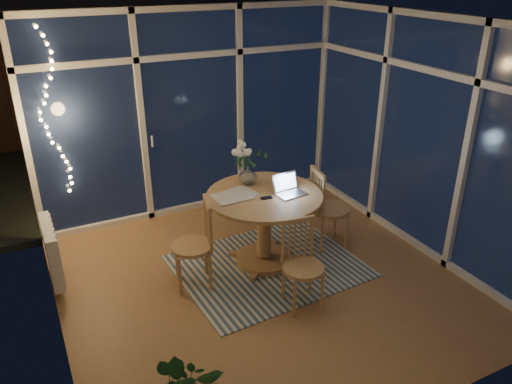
{
  "coord_description": "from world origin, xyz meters",
  "views": [
    {
      "loc": [
        -2.03,
        -3.87,
        3.06
      ],
      "look_at": [
        0.04,
        0.25,
        0.91
      ],
      "focal_mm": 35.0,
      "sensor_mm": 36.0,
      "label": 1
    }
  ],
  "objects_px": {
    "laptop": "(291,185)",
    "flower_vase": "(248,175)",
    "chair_left": "(192,244)",
    "chair_right": "(330,207)",
    "dining_table": "(264,229)",
    "chair_front": "(303,266)"
  },
  "relations": [
    {
      "from": "chair_left",
      "to": "flower_vase",
      "type": "distance_m",
      "value": 1.0
    },
    {
      "from": "flower_vase",
      "to": "chair_left",
      "type": "bearing_deg",
      "value": -155.31
    },
    {
      "from": "chair_front",
      "to": "chair_left",
      "type": "bearing_deg",
      "value": 144.02
    },
    {
      "from": "chair_left",
      "to": "laptop",
      "type": "relative_size",
      "value": 3.19
    },
    {
      "from": "chair_right",
      "to": "laptop",
      "type": "xyz_separation_m",
      "value": [
        -0.6,
        -0.12,
        0.45
      ]
    },
    {
      "from": "chair_front",
      "to": "flower_vase",
      "type": "xyz_separation_m",
      "value": [
        -0.01,
        1.17,
        0.49
      ]
    },
    {
      "from": "chair_right",
      "to": "flower_vase",
      "type": "bearing_deg",
      "value": 78.78
    },
    {
      "from": "dining_table",
      "to": "laptop",
      "type": "distance_m",
      "value": 0.6
    },
    {
      "from": "dining_table",
      "to": "chair_front",
      "type": "xyz_separation_m",
      "value": [
        -0.02,
        -0.85,
        0.03
      ]
    },
    {
      "from": "dining_table",
      "to": "chair_right",
      "type": "xyz_separation_m",
      "value": [
        0.85,
        -0.01,
        0.08
      ]
    },
    {
      "from": "dining_table",
      "to": "chair_left",
      "type": "relative_size",
      "value": 1.28
    },
    {
      "from": "flower_vase",
      "to": "dining_table",
      "type": "bearing_deg",
      "value": -83.47
    },
    {
      "from": "chair_right",
      "to": "flower_vase",
      "type": "distance_m",
      "value": 1.04
    },
    {
      "from": "chair_front",
      "to": "laptop",
      "type": "xyz_separation_m",
      "value": [
        0.27,
        0.72,
        0.5
      ]
    },
    {
      "from": "dining_table",
      "to": "laptop",
      "type": "relative_size",
      "value": 4.07
    },
    {
      "from": "chair_left",
      "to": "laptop",
      "type": "distance_m",
      "value": 1.19
    },
    {
      "from": "flower_vase",
      "to": "laptop",
      "type": "bearing_deg",
      "value": -57.88
    },
    {
      "from": "flower_vase",
      "to": "chair_right",
      "type": "bearing_deg",
      "value": -20.66
    },
    {
      "from": "dining_table",
      "to": "chair_front",
      "type": "relative_size",
      "value": 1.37
    },
    {
      "from": "laptop",
      "to": "flower_vase",
      "type": "bearing_deg",
      "value": 116.01
    },
    {
      "from": "dining_table",
      "to": "chair_right",
      "type": "distance_m",
      "value": 0.85
    },
    {
      "from": "chair_front",
      "to": "laptop",
      "type": "bearing_deg",
      "value": 77.73
    }
  ]
}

